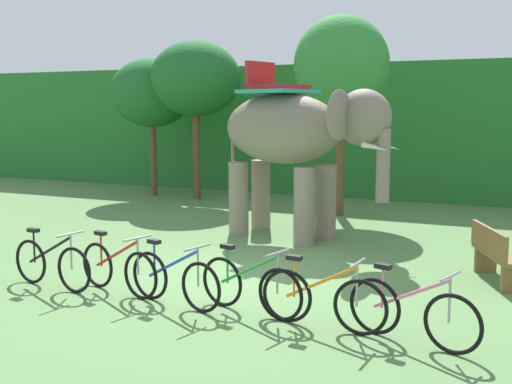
{
  "coord_description": "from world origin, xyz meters",
  "views": [
    {
      "loc": [
        4.51,
        -8.98,
        2.77
      ],
      "look_at": [
        -0.01,
        1.0,
        1.3
      ],
      "focal_mm": 43.66,
      "sensor_mm": 36.0,
      "label": 1
    }
  ],
  "objects_px": {
    "wooden_bench": "(495,253)",
    "tree_center_left": "(195,79)",
    "bike_pink": "(412,312)",
    "bike_green": "(250,286)",
    "elephant": "(294,136)",
    "bike_red": "(118,268)",
    "bike_black": "(51,264)",
    "bike_orange": "(322,299)",
    "tree_right": "(341,66)",
    "tree_far_right": "(152,93)",
    "bike_blue": "(174,279)"
  },
  "relations": [
    {
      "from": "bike_black",
      "to": "tree_far_right",
      "type": "bearing_deg",
      "value": 114.95
    },
    {
      "from": "bike_black",
      "to": "bike_blue",
      "type": "xyz_separation_m",
      "value": [
        2.2,
        0.04,
        0.0
      ]
    },
    {
      "from": "bike_pink",
      "to": "bike_blue",
      "type": "bearing_deg",
      "value": 178.78
    },
    {
      "from": "bike_pink",
      "to": "wooden_bench",
      "type": "distance_m",
      "value": 3.32
    },
    {
      "from": "bike_red",
      "to": "bike_pink",
      "type": "height_order",
      "value": "same"
    },
    {
      "from": "tree_far_right",
      "to": "bike_black",
      "type": "bearing_deg",
      "value": -65.05
    },
    {
      "from": "wooden_bench",
      "to": "tree_center_left",
      "type": "bearing_deg",
      "value": 145.83
    },
    {
      "from": "tree_far_right",
      "to": "tree_right",
      "type": "height_order",
      "value": "tree_right"
    },
    {
      "from": "bike_pink",
      "to": "wooden_bench",
      "type": "relative_size",
      "value": 1.08
    },
    {
      "from": "tree_right",
      "to": "wooden_bench",
      "type": "distance_m",
      "value": 7.38
    },
    {
      "from": "bike_green",
      "to": "bike_orange",
      "type": "xyz_separation_m",
      "value": [
        1.09,
        -0.17,
        0.0
      ]
    },
    {
      "from": "elephant",
      "to": "bike_black",
      "type": "xyz_separation_m",
      "value": [
        -2.09,
        -5.03,
        -1.82
      ]
    },
    {
      "from": "tree_right",
      "to": "bike_green",
      "type": "bearing_deg",
      "value": -81.56
    },
    {
      "from": "tree_right",
      "to": "bike_black",
      "type": "distance_m",
      "value": 9.24
    },
    {
      "from": "elephant",
      "to": "bike_pink",
      "type": "xyz_separation_m",
      "value": [
        3.43,
        -5.06,
        -1.82
      ]
    },
    {
      "from": "bike_pink",
      "to": "wooden_bench",
      "type": "bearing_deg",
      "value": 77.44
    },
    {
      "from": "tree_right",
      "to": "tree_center_left",
      "type": "bearing_deg",
      "value": 168.35
    },
    {
      "from": "tree_right",
      "to": "bike_red",
      "type": "relative_size",
      "value": 3.07
    },
    {
      "from": "tree_right",
      "to": "elephant",
      "type": "height_order",
      "value": "tree_right"
    },
    {
      "from": "tree_right",
      "to": "bike_green",
      "type": "xyz_separation_m",
      "value": [
        1.2,
        -8.12,
        -3.47
      ]
    },
    {
      "from": "bike_green",
      "to": "wooden_bench",
      "type": "height_order",
      "value": "bike_green"
    },
    {
      "from": "elephant",
      "to": "bike_red",
      "type": "relative_size",
      "value": 2.54
    },
    {
      "from": "wooden_bench",
      "to": "bike_red",
      "type": "bearing_deg",
      "value": -149.75
    },
    {
      "from": "bike_red",
      "to": "wooden_bench",
      "type": "height_order",
      "value": "bike_red"
    },
    {
      "from": "bike_red",
      "to": "wooden_bench",
      "type": "bearing_deg",
      "value": 30.25
    },
    {
      "from": "tree_far_right",
      "to": "bike_red",
      "type": "distance_m",
      "value": 11.12
    },
    {
      "from": "tree_center_left",
      "to": "tree_right",
      "type": "relative_size",
      "value": 0.94
    },
    {
      "from": "bike_red",
      "to": "bike_orange",
      "type": "distance_m",
      "value": 3.3
    },
    {
      "from": "bike_orange",
      "to": "bike_pink",
      "type": "bearing_deg",
      "value": -2.46
    },
    {
      "from": "elephant",
      "to": "wooden_bench",
      "type": "xyz_separation_m",
      "value": [
        4.16,
        -1.82,
        -1.72
      ]
    },
    {
      "from": "bike_black",
      "to": "wooden_bench",
      "type": "distance_m",
      "value": 7.02
    },
    {
      "from": "bike_black",
      "to": "bike_blue",
      "type": "distance_m",
      "value": 2.2
    },
    {
      "from": "tree_far_right",
      "to": "bike_pink",
      "type": "bearing_deg",
      "value": -43.7
    },
    {
      "from": "elephant",
      "to": "tree_right",
      "type": "bearing_deg",
      "value": 89.69
    },
    {
      "from": "tree_right",
      "to": "bike_blue",
      "type": "relative_size",
      "value": 3.05
    },
    {
      "from": "bike_black",
      "to": "bike_red",
      "type": "relative_size",
      "value": 1.02
    },
    {
      "from": "elephant",
      "to": "wooden_bench",
      "type": "bearing_deg",
      "value": -23.66
    },
    {
      "from": "elephant",
      "to": "bike_red",
      "type": "height_order",
      "value": "elephant"
    },
    {
      "from": "bike_orange",
      "to": "wooden_bench",
      "type": "xyz_separation_m",
      "value": [
        1.85,
        3.19,
        0.09
      ]
    },
    {
      "from": "tree_far_right",
      "to": "bike_blue",
      "type": "height_order",
      "value": "tree_far_right"
    },
    {
      "from": "bike_orange",
      "to": "wooden_bench",
      "type": "height_order",
      "value": "bike_orange"
    },
    {
      "from": "bike_black",
      "to": "bike_pink",
      "type": "xyz_separation_m",
      "value": [
        5.52,
        -0.03,
        0.0
      ]
    },
    {
      "from": "bike_orange",
      "to": "wooden_bench",
      "type": "bearing_deg",
      "value": 59.92
    },
    {
      "from": "tree_center_left",
      "to": "bike_red",
      "type": "xyz_separation_m",
      "value": [
        3.84,
        -9.09,
        -3.26
      ]
    },
    {
      "from": "bike_black",
      "to": "tree_right",
      "type": "bearing_deg",
      "value": 75.77
    },
    {
      "from": "bike_black",
      "to": "bike_red",
      "type": "xyz_separation_m",
      "value": [
        1.1,
        0.21,
        0.0
      ]
    },
    {
      "from": "wooden_bench",
      "to": "bike_black",
      "type": "bearing_deg",
      "value": -152.82
    },
    {
      "from": "bike_green",
      "to": "bike_pink",
      "type": "distance_m",
      "value": 2.22
    },
    {
      "from": "tree_right",
      "to": "bike_orange",
      "type": "distance_m",
      "value": 9.27
    },
    {
      "from": "bike_blue",
      "to": "wooden_bench",
      "type": "bearing_deg",
      "value": 38.07
    }
  ]
}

